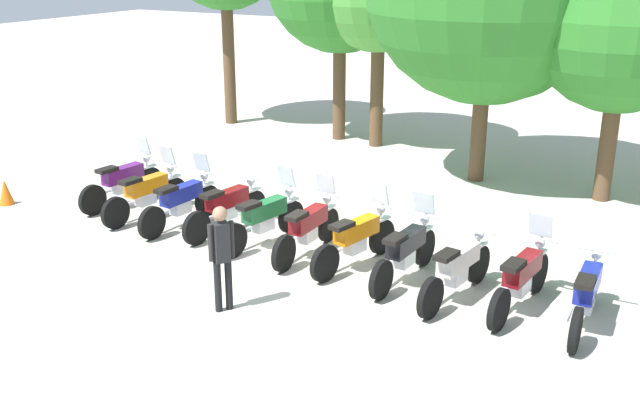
% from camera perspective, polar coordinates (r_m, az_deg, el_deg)
% --- Properties ---
extents(ground_plane, '(80.00, 80.00, 0.00)m').
position_cam_1_polar(ground_plane, '(13.16, -1.06, -4.33)').
color(ground_plane, '#BCB7A8').
extents(motorcycle_0, '(0.64, 2.19, 1.37)m').
position_cam_1_polar(motorcycle_0, '(16.14, -14.97, 1.43)').
color(motorcycle_0, black).
rests_on(motorcycle_0, ground_plane).
extents(motorcycle_1, '(0.64, 2.19, 1.37)m').
position_cam_1_polar(motorcycle_1, '(15.27, -13.24, 0.57)').
color(motorcycle_1, black).
rests_on(motorcycle_1, ground_plane).
extents(motorcycle_2, '(0.62, 2.19, 1.37)m').
position_cam_1_polar(motorcycle_2, '(14.61, -10.64, -0.08)').
color(motorcycle_2, black).
rests_on(motorcycle_2, ground_plane).
extents(motorcycle_3, '(0.68, 2.18, 0.99)m').
position_cam_1_polar(motorcycle_3, '(14.17, -7.22, -0.56)').
color(motorcycle_3, black).
rests_on(motorcycle_3, ground_plane).
extents(motorcycle_4, '(0.72, 2.17, 1.37)m').
position_cam_1_polar(motorcycle_4, '(13.53, -4.32, -1.36)').
color(motorcycle_4, black).
rests_on(motorcycle_4, ground_plane).
extents(motorcycle_5, '(0.62, 2.19, 1.37)m').
position_cam_1_polar(motorcycle_5, '(13.02, -0.92, -2.13)').
color(motorcycle_5, black).
rests_on(motorcycle_5, ground_plane).
extents(motorcycle_6, '(0.76, 2.16, 1.37)m').
position_cam_1_polar(motorcycle_6, '(12.57, 2.81, -2.95)').
color(motorcycle_6, black).
rests_on(motorcycle_6, ground_plane).
extents(motorcycle_7, '(0.62, 2.19, 1.37)m').
position_cam_1_polar(motorcycle_7, '(12.12, 6.62, -3.92)').
color(motorcycle_7, black).
rests_on(motorcycle_7, ground_plane).
extents(motorcycle_8, '(0.70, 2.18, 0.99)m').
position_cam_1_polar(motorcycle_8, '(11.62, 10.54, -5.25)').
color(motorcycle_8, black).
rests_on(motorcycle_8, ground_plane).
extents(motorcycle_9, '(0.65, 2.19, 1.37)m').
position_cam_1_polar(motorcycle_9, '(11.51, 15.30, -5.78)').
color(motorcycle_9, black).
rests_on(motorcycle_9, ground_plane).
extents(motorcycle_10, '(0.62, 2.19, 0.99)m').
position_cam_1_polar(motorcycle_10, '(11.29, 19.87, -6.86)').
color(motorcycle_10, black).
rests_on(motorcycle_10, ground_plane).
extents(person_0, '(0.30, 0.37, 1.66)m').
position_cam_1_polar(person_0, '(10.98, -7.60, -3.92)').
color(person_0, black).
rests_on(person_0, ground_plane).
extents(tree_4, '(3.85, 3.85, 5.78)m').
position_cam_1_polar(tree_4, '(16.43, 22.44, 12.85)').
color(tree_4, brown).
rests_on(tree_4, ground_plane).
extents(traffic_cone, '(0.32, 0.32, 0.55)m').
position_cam_1_polar(traffic_cone, '(17.03, -23.12, 0.58)').
color(traffic_cone, orange).
rests_on(traffic_cone, ground_plane).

